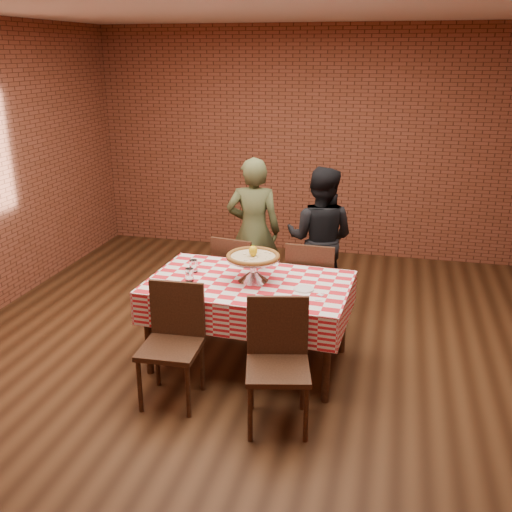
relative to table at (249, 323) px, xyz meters
name	(u,v)px	position (x,y,z in m)	size (l,w,h in m)	color
ground	(246,353)	(-0.07, 0.13, -0.38)	(6.00, 6.00, 0.00)	black
back_wall	(304,143)	(-0.07, 3.13, 1.08)	(5.50, 5.50, 0.00)	brown
table	(249,323)	(0.00, 0.00, 0.00)	(1.65, 0.99, 0.75)	#452817
tablecloth	(249,297)	(0.00, 0.00, 0.24)	(1.68, 1.02, 0.28)	red
pizza_stand	(253,269)	(0.03, 0.03, 0.48)	(0.45, 0.45, 0.20)	silver
pizza	(253,257)	(0.03, 0.03, 0.59)	(0.44, 0.44, 0.03)	beige
lemon	(253,251)	(0.03, 0.03, 0.64)	(0.07, 0.07, 0.09)	yellow
water_glass_left	(189,275)	(-0.48, -0.11, 0.44)	(0.07, 0.07, 0.11)	white
water_glass_right	(193,266)	(-0.52, 0.10, 0.44)	(0.07, 0.07, 0.11)	white
side_plate	(304,289)	(0.47, -0.07, 0.39)	(0.16, 0.16, 0.01)	white
sweetener_packet_a	(318,299)	(0.61, -0.24, 0.39)	(0.05, 0.04, 0.01)	white
sweetener_packet_b	(320,295)	(0.62, -0.15, 0.39)	(0.05, 0.04, 0.01)	white
condiment_caddy	(261,260)	(0.02, 0.34, 0.45)	(0.10, 0.08, 0.14)	silver
chair_near_left	(170,348)	(-0.43, -0.71, 0.08)	(0.43, 0.43, 0.92)	#452817
chair_near_right	(278,368)	(0.42, -0.83, 0.09)	(0.44, 0.44, 0.93)	#452817
chair_far_left	(240,277)	(-0.31, 0.83, 0.07)	(0.42, 0.42, 0.90)	#452817
chair_far_right	(312,285)	(0.43, 0.75, 0.09)	(0.45, 0.45, 0.93)	#452817
diner_olive	(254,231)	(-0.29, 1.33, 0.40)	(0.57, 0.37, 1.56)	#494F2D
diner_black	(320,239)	(0.41, 1.33, 0.37)	(0.73, 0.57, 1.50)	black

